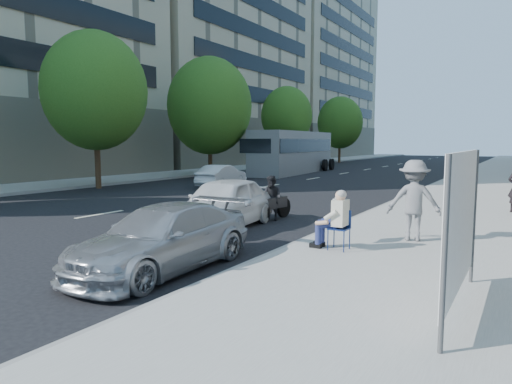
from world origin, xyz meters
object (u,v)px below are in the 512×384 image
Objects in this scene: motorcycle at (272,200)px; white_sedan_mid at (222,176)px; jogger at (414,200)px; parked_sedan at (163,238)px; white_sedan_near at (224,203)px; seated_protester at (335,216)px; bus at (294,152)px; protest_banner at (461,221)px.

white_sedan_mid is at bearing 140.69° from motorcycle.
jogger reaches higher than parked_sedan.
seated_protester is at bearing -27.17° from white_sedan_near.
white_sedan_near is (-1.48, 4.18, 0.11)m from parked_sedan.
bus reaches higher than seated_protester.
white_sedan_near is at bearing -100.60° from motorcycle.
seated_protester is at bearing 137.32° from protest_banner.
protest_banner is at bearing -38.05° from white_sedan_near.
white_sedan_near is (-5.20, -0.36, -0.37)m from jogger.
white_sedan_near reaches higher than parked_sedan.
jogger is at bearing -62.58° from bus.
white_sedan_mid is at bearing 134.22° from seated_protester.
bus is at bearing 121.69° from motorcycle.
jogger is at bearing 49.88° from parked_sedan.
white_sedan_near is at bearing 160.13° from seated_protester.
seated_protester is 0.43× the size of protest_banner.
seated_protester is 0.35× the size of white_sedan_mid.
motorcycle is at bearing -70.51° from bus.
motorcycle is at bearing 135.83° from seated_protester.
seated_protester is at bearing 127.86° from white_sedan_mid.
seated_protester reaches higher than motorcycle.
protest_banner reaches higher than white_sedan_mid.
white_sedan_mid is 1.81× the size of motorcycle.
white_sedan_mid is at bearing 118.28° from white_sedan_near.
bus reaches higher than parked_sedan.
white_sedan_near is at bearing 149.25° from protest_banner.
bus is (-12.70, 23.75, 0.76)m from seated_protester.
bus is at bearing -71.32° from jogger.
protest_banner reaches higher than parked_sedan.
bus is (-13.98, 21.96, 0.53)m from jogger.
white_sedan_near is 2.09× the size of motorcycle.
protest_banner is 0.83× the size of white_sedan_mid.
jogger is 0.44× the size of parked_sedan.
white_sedan_near is 24.01m from bus.
jogger reaches higher than white_sedan_mid.
parked_sedan is 2.09× the size of motorcycle.
bus reaches higher than protest_banner.
parked_sedan is at bearing 36.83° from jogger.
jogger is 4.64m from protest_banner.
white_sedan_mid is (-8.55, 14.07, -0.01)m from parked_sedan.
jogger is 0.16× the size of bus.
bus is (-1.70, 12.43, 1.03)m from white_sedan_mid.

